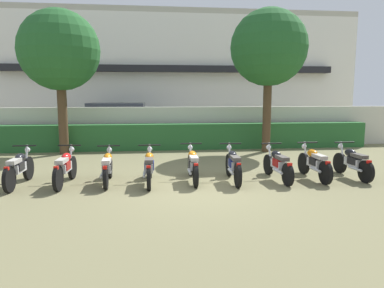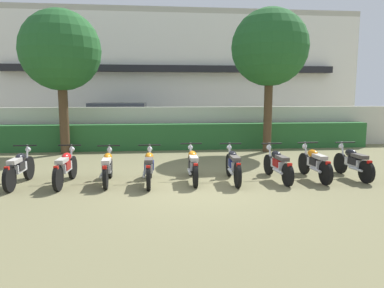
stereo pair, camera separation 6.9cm
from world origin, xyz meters
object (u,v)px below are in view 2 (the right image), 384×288
Objects in this scene: motorcycle_in_row_5 at (233,165)px; parked_car at (121,122)px; motorcycle_in_row_4 at (193,164)px; tree_far_side at (270,48)px; motorcycle_in_row_8 at (353,162)px; motorcycle_in_row_2 at (108,167)px; motorcycle_in_row_6 at (278,164)px; motorcycle_in_row_1 at (65,167)px; motorcycle_in_row_3 at (149,167)px; motorcycle_in_row_7 at (315,163)px; tree_near_inspector at (61,51)px; motorcycle_in_row_0 at (19,168)px.

parked_car is at bearing 25.46° from motorcycle_in_row_5.
motorcycle_in_row_4 is 1.08m from motorcycle_in_row_5.
motorcycle_in_row_5 is at bearing -117.38° from tree_far_side.
tree_far_side reaches higher than motorcycle_in_row_8.
motorcycle_in_row_2 is at bearing -85.14° from parked_car.
motorcycle_in_row_6 is (4.52, -0.14, 0.01)m from motorcycle_in_row_2.
motorcycle_in_row_1 is 1.00× the size of motorcycle_in_row_3.
motorcycle_in_row_3 is 2.21m from motorcycle_in_row_5.
motorcycle_in_row_5 is at bearing 87.81° from motorcycle_in_row_8.
motorcycle_in_row_2 is 3.30m from motorcycle_in_row_5.
motorcycle_in_row_6 is 1.02× the size of motorcycle_in_row_7.
motorcycle_in_row_5 is (3.72, -8.68, -0.48)m from parked_car.
motorcycle_in_row_6 is at bearing -36.57° from tree_near_inspector.
motorcycle_in_row_6 is (2.29, -0.15, -0.01)m from motorcycle_in_row_4.
tree_near_inspector reaches higher than parked_car.
motorcycle_in_row_8 is (7.74, -0.09, -0.01)m from motorcycle_in_row_1.
motorcycle_in_row_5 is (-2.44, -4.72, -3.63)m from tree_far_side.
parked_car is 8.59m from motorcycle_in_row_1.
tree_near_inspector reaches higher than motorcycle_in_row_5.
motorcycle_in_row_7 is at bearing -88.59° from motorcycle_in_row_1.
tree_far_side is (6.16, -3.97, 3.15)m from parked_car.
tree_far_side is 6.00m from motorcycle_in_row_8.
motorcycle_in_row_0 reaches higher than motorcycle_in_row_5.
motorcycle_in_row_5 is (4.35, -0.13, 0.00)m from motorcycle_in_row_1.
motorcycle_in_row_5 is at bearing -91.19° from motorcycle_in_row_0.
motorcycle_in_row_0 is (-7.94, -4.57, -3.63)m from tree_far_side.
tree_far_side reaches higher than motorcycle_in_row_0.
motorcycle_in_row_6 is at bearing -88.89° from motorcycle_in_row_3.
motorcycle_in_row_8 is (8.95, -5.01, -3.47)m from tree_near_inspector.
motorcycle_in_row_4 is at bearing -89.42° from motorcycle_in_row_0.
motorcycle_in_row_3 is at bearing 88.86° from motorcycle_in_row_7.
motorcycle_in_row_0 reaches higher than motorcycle_in_row_8.
motorcycle_in_row_5 reaches higher than motorcycle_in_row_1.
tree_far_side reaches higher than tree_near_inspector.
motorcycle_in_row_6 is at bearing 87.74° from motorcycle_in_row_8.
motorcycle_in_row_1 reaches higher than motorcycle_in_row_3.
motorcycle_in_row_0 is at bearing -99.74° from parked_car.
tree_near_inspector is 6.00m from motorcycle_in_row_0.
motorcycle_in_row_8 is (7.11, -8.64, -0.49)m from parked_car.
tree_near_inspector is at bearing 16.15° from motorcycle_in_row_1.
parked_car is at bearing -1.85° from motorcycle_in_row_1.
motorcycle_in_row_6 is at bearing -58.27° from parked_car.
tree_near_inspector is at bearing 177.62° from tree_far_side.
parked_car reaches higher than motorcycle_in_row_5.
motorcycle_in_row_4 is (2.65, -8.52, -0.49)m from parked_car.
motorcycle_in_row_7 is (7.76, -0.13, -0.01)m from motorcycle_in_row_0.
tree_far_side is 2.93× the size of motorcycle_in_row_6.
tree_far_side is at bearing -53.58° from motorcycle_in_row_1.
motorcycle_in_row_5 is at bearing -64.82° from parked_car.
motorcycle_in_row_6 is (6.72, -0.13, -0.02)m from motorcycle_in_row_0.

